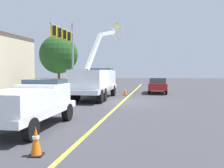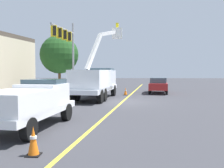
% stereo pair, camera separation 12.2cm
% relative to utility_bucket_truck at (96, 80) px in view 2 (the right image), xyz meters
% --- Properties ---
extents(ground, '(120.00, 120.00, 0.00)m').
position_rel_utility_bucket_truck_xyz_m(ground, '(-2.14, -2.35, -1.61)').
color(ground, '#38383D').
extents(sidewalk_far_side, '(59.97, 11.27, 0.12)m').
position_rel_utility_bucket_truck_xyz_m(sidewalk_far_side, '(-1.18, 5.06, -1.55)').
color(sidewalk_far_side, '#9E9E99').
rests_on(sidewalk_far_side, ground).
extents(lane_centre_stripe, '(49.61, 6.58, 0.01)m').
position_rel_utility_bucket_truck_xyz_m(lane_centre_stripe, '(-2.14, -2.35, -1.60)').
color(lane_centre_stripe, yellow).
rests_on(lane_centre_stripe, ground).
extents(utility_bucket_truck, '(8.45, 4.11, 6.71)m').
position_rel_utility_bucket_truck_xyz_m(utility_bucket_truck, '(0.00, 0.00, 0.00)').
color(utility_bucket_truck, white).
rests_on(utility_bucket_truck, ground).
extents(service_pickup_truck, '(5.82, 2.80, 2.06)m').
position_rel_utility_bucket_truck_xyz_m(service_pickup_truck, '(-11.35, 1.51, -0.49)').
color(service_pickup_truck, white).
rests_on(service_pickup_truck, ground).
extents(passing_minivan, '(5.00, 2.50, 1.69)m').
position_rel_utility_bucket_truck_xyz_m(passing_minivan, '(5.70, -6.14, -0.63)').
color(passing_minivan, maroon).
rests_on(passing_minivan, ground).
extents(traffic_cone_leading, '(0.40, 0.40, 0.87)m').
position_rel_utility_bucket_truck_xyz_m(traffic_cone_leading, '(-14.74, 0.09, -1.18)').
color(traffic_cone_leading, black).
rests_on(traffic_cone_leading, ground).
extents(traffic_cone_mid_front, '(0.40, 0.40, 0.77)m').
position_rel_utility_bucket_truck_xyz_m(traffic_cone_mid_front, '(3.29, -2.59, -1.23)').
color(traffic_cone_mid_front, black).
rests_on(traffic_cone_mid_front, ground).
extents(traffic_signal_mast, '(5.87, 1.07, 7.59)m').
position_rel_utility_bucket_truck_xyz_m(traffic_signal_mast, '(3.71, 3.39, 3.67)').
color(traffic_signal_mast, gray).
rests_on(traffic_signal_mast, ground).
extents(street_tree_right, '(4.53, 4.53, 6.62)m').
position_rel_utility_bucket_truck_xyz_m(street_tree_right, '(7.80, 5.27, 2.74)').
color(street_tree_right, brown).
rests_on(street_tree_right, ground).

